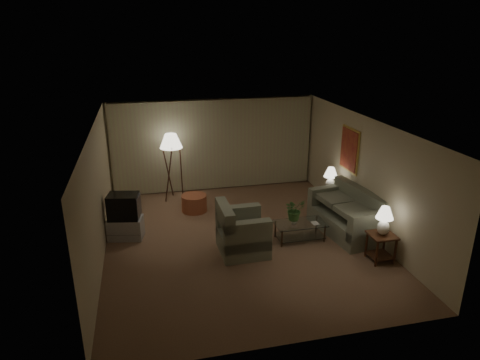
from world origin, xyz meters
name	(u,v)px	position (x,y,z in m)	size (l,w,h in m)	color
ground	(240,240)	(0.00, 0.00, 0.00)	(7.00, 7.00, 0.00)	#8C6A4D
room_shell	(228,149)	(0.02, 1.51, 1.75)	(6.04, 7.02, 2.72)	beige
sofa	(345,216)	(2.50, -0.18, 0.43)	(2.18, 1.48, 0.85)	gray
armchair	(243,233)	(-0.06, -0.51, 0.44)	(1.08, 1.03, 0.88)	gray
side_table_near	(381,243)	(2.65, -1.53, 0.41)	(0.52, 0.52, 0.60)	#341B0E
side_table_far	(329,197)	(2.65, 1.07, 0.41)	(0.55, 0.47, 0.60)	#341B0E
table_lamp_near	(384,218)	(2.65, -1.53, 0.96)	(0.36, 0.36, 0.62)	white
table_lamp_far	(331,177)	(2.65, 1.07, 0.97)	(0.36, 0.36, 0.62)	white
coffee_table	(300,229)	(1.34, -0.28, 0.28)	(1.16, 0.63, 0.41)	silver
tv_cabinet	(126,228)	(-2.55, 0.72, 0.25)	(0.85, 0.62, 0.50)	#B2B2B5
crt_tv	(124,206)	(-2.55, 0.72, 0.79)	(0.76, 0.60, 0.58)	black
floor_lamp	(172,166)	(-1.28, 2.84, 0.99)	(0.62, 0.62, 1.90)	#341B0E
ottoman	(194,203)	(-0.82, 1.89, 0.22)	(0.67, 0.67, 0.44)	#9A5334
vase	(294,221)	(1.19, -0.28, 0.49)	(0.14, 0.14, 0.15)	silver
flowers	(295,208)	(1.19, -0.28, 0.82)	(0.46, 0.40, 0.51)	#407333
book	(312,224)	(1.59, -0.38, 0.42)	(0.15, 0.20, 0.02)	olive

